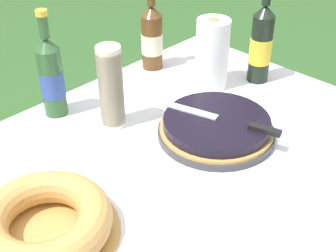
# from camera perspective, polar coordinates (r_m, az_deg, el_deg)

# --- Properties ---
(garden_table) EXTENTS (1.53, 1.06, 0.75)m
(garden_table) POSITION_cam_1_polar(r_m,az_deg,el_deg) (1.25, -1.33, -9.18)
(garden_table) COLOR #A87A47
(garden_table) RESTS_ON ground_plane
(tablecloth) EXTENTS (1.54, 1.07, 0.10)m
(tablecloth) POSITION_cam_1_polar(r_m,az_deg,el_deg) (1.21, -1.37, -7.15)
(tablecloth) COLOR white
(tablecloth) RESTS_ON garden_table
(berry_tart) EXTENTS (0.34, 0.34, 0.06)m
(berry_tart) POSITION_cam_1_polar(r_m,az_deg,el_deg) (1.35, 5.92, -0.17)
(berry_tart) COLOR #38383D
(berry_tart) RESTS_ON tablecloth
(serving_knife) EXTENTS (0.13, 0.37, 0.01)m
(serving_knife) POSITION_cam_1_polar(r_m,az_deg,el_deg) (1.32, 7.17, 0.76)
(serving_knife) COLOR silver
(serving_knife) RESTS_ON berry_tart
(bundt_cake) EXTENTS (0.33, 0.33, 0.08)m
(bundt_cake) POSITION_cam_1_polar(r_m,az_deg,el_deg) (1.07, -14.89, -11.25)
(bundt_cake) COLOR tan
(bundt_cake) RESTS_ON tablecloth
(cup_stack) EXTENTS (0.07, 0.07, 0.25)m
(cup_stack) POSITION_cam_1_polar(r_m,az_deg,el_deg) (1.35, -6.97, 4.67)
(cup_stack) COLOR beige
(cup_stack) RESTS_ON tablecloth
(cider_bottle_green) EXTENTS (0.07, 0.07, 0.33)m
(cider_bottle_green) POSITION_cam_1_polar(r_m,az_deg,el_deg) (1.44, -14.04, 5.86)
(cider_bottle_green) COLOR #2D562D
(cider_bottle_green) RESTS_ON tablecloth
(cider_bottle_amber) EXTENTS (0.08, 0.08, 0.31)m
(cider_bottle_amber) POSITION_cam_1_polar(r_m,az_deg,el_deg) (1.68, -1.97, 10.76)
(cider_bottle_amber) COLOR brown
(cider_bottle_amber) RESTS_ON tablecloth
(juice_bottle_red) EXTENTS (0.07, 0.07, 0.35)m
(juice_bottle_red) POSITION_cam_1_polar(r_m,az_deg,el_deg) (1.61, 11.28, 9.80)
(juice_bottle_red) COLOR black
(juice_bottle_red) RESTS_ON tablecloth
(paper_towel_roll) EXTENTS (0.11, 0.11, 0.24)m
(paper_towel_roll) POSITION_cam_1_polar(r_m,az_deg,el_deg) (1.56, 5.40, 8.73)
(paper_towel_roll) COLOR white
(paper_towel_roll) RESTS_ON tablecloth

